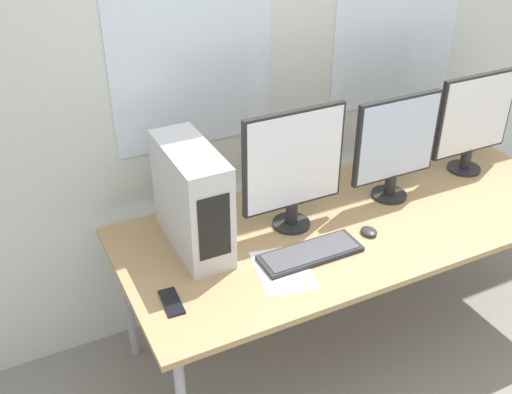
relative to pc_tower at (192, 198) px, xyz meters
The scene contains 10 objects.
wall_back 0.94m from the pc_tower, 30.55° to the left, with size 8.00×0.07×2.70m.
desk 0.80m from the pc_tower, 11.15° to the right, with size 2.18×0.90×0.74m.
pc_tower is the anchor object (origin of this frame).
monitor_main 0.45m from the pc_tower, ahead, with size 0.47×0.17×0.55m.
monitor_right_near 0.99m from the pc_tower, ahead, with size 0.44×0.17×0.51m.
monitor_right_far 1.50m from the pc_tower, ahead, with size 0.45×0.17×0.52m.
keyboard 0.54m from the pc_tower, 35.95° to the right, with size 0.44×0.15×0.02m.
mouse 0.79m from the pc_tower, 20.72° to the right, with size 0.07×0.08×0.02m.
cell_phone 0.44m from the pc_tower, 124.56° to the right, with size 0.07×0.16×0.01m.
paper_sheet_left 0.47m from the pc_tower, 52.21° to the right, with size 0.26×0.33×0.00m.
Camera 1 is at (-1.43, -1.38, 2.24)m, focal length 42.00 mm.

